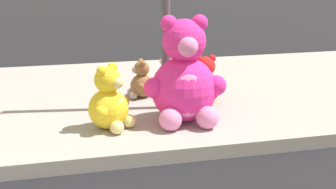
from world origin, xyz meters
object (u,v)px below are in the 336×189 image
(plush_pink_large, at_px, (184,80))
(plush_red, at_px, (205,83))
(plush_brown, at_px, (141,82))
(plush_tan, at_px, (167,73))
(plush_yellow, at_px, (110,103))

(plush_pink_large, relative_size, plush_red, 1.92)
(plush_red, height_order, plush_brown, plush_red)
(plush_pink_large, xyz_separation_m, plush_red, (0.47, 0.69, -0.24))
(plush_brown, distance_m, plush_tan, 0.71)
(plush_pink_large, height_order, plush_red, plush_pink_large)
(plush_red, bearing_deg, plush_pink_large, -124.58)
(plush_pink_large, height_order, plush_yellow, plush_pink_large)
(plush_brown, relative_size, plush_tan, 1.04)
(plush_brown, xyz_separation_m, plush_tan, (0.50, 0.50, -0.01))
(plush_pink_large, bearing_deg, plush_tan, 82.70)
(plush_red, relative_size, plush_tan, 1.27)
(plush_yellow, xyz_separation_m, plush_red, (1.33, 0.72, -0.04))
(plush_pink_large, relative_size, plush_brown, 2.34)
(plush_pink_large, height_order, plush_brown, plush_pink_large)
(plush_yellow, bearing_deg, plush_pink_large, 1.92)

